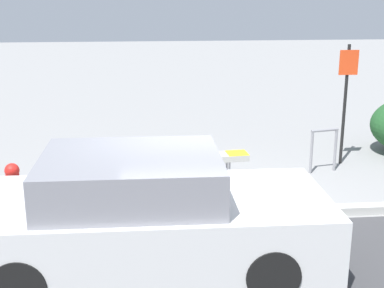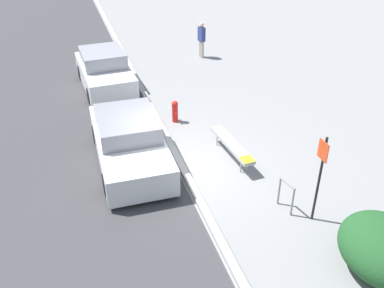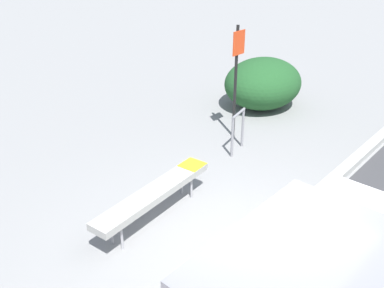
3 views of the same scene
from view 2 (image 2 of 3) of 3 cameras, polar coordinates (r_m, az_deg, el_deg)
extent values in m
plane|color=gray|center=(12.22, -1.33, -3.38)|extent=(60.00, 60.00, 0.00)
cube|color=#A8A8A3|center=(12.18, -1.34, -3.13)|extent=(60.00, 0.20, 0.13)
cylinder|color=#99999E|center=(13.24, 3.35, 0.58)|extent=(0.04, 0.04, 0.39)
cylinder|color=#99999E|center=(12.07, 6.52, -2.96)|extent=(0.04, 0.04, 0.39)
cylinder|color=#99999E|center=(13.31, 4.11, 0.74)|extent=(0.04, 0.04, 0.39)
cylinder|color=#99999E|center=(12.15, 7.33, -2.76)|extent=(0.04, 0.04, 0.39)
cube|color=#999993|center=(12.55, 5.31, -0.05)|extent=(2.26, 0.54, 0.11)
cube|color=yellow|center=(11.83, 7.38, -2.02)|extent=(0.39, 0.37, 0.01)
cylinder|color=gray|center=(10.97, 11.53, -6.17)|extent=(0.05, 0.05, 0.80)
cylinder|color=gray|center=(10.69, 13.25, -7.56)|extent=(0.05, 0.05, 0.80)
cylinder|color=gray|center=(10.59, 12.62, -5.16)|extent=(0.55, 0.17, 0.05)
cylinder|color=black|center=(10.26, 16.57, -4.69)|extent=(0.06, 0.06, 2.30)
cube|color=red|center=(9.80, 17.09, -0.86)|extent=(0.36, 0.02, 0.46)
cylinder|color=red|center=(14.54, -2.28, 4.09)|extent=(0.20, 0.20, 0.60)
sphere|color=red|center=(14.38, -2.31, 5.35)|extent=(0.22, 0.22, 0.22)
cylinder|color=red|center=(14.63, -2.43, 4.54)|extent=(0.08, 0.07, 0.07)
cylinder|color=red|center=(14.39, -2.13, 4.06)|extent=(0.08, 0.07, 0.07)
ellipsoid|color=#1E4C23|center=(9.80, 24.25, -12.66)|extent=(2.03, 1.75, 1.20)
cylinder|color=#B7AD99|center=(20.39, 1.13, 12.61)|extent=(0.15, 0.15, 0.77)
cylinder|color=#B7AD99|center=(20.26, 1.38, 12.47)|extent=(0.15, 0.15, 0.77)
cube|color=navy|center=(20.10, 1.28, 14.44)|extent=(0.41, 0.28, 0.64)
sphere|color=beige|center=(19.98, 1.29, 15.62)|extent=(0.22, 0.22, 0.22)
cylinder|color=black|center=(11.55, -2.97, -3.93)|extent=(0.60, 0.19, 0.60)
cylinder|color=black|center=(11.36, -11.31, -5.28)|extent=(0.60, 0.19, 0.60)
cylinder|color=black|center=(13.76, -5.69, 2.26)|extent=(0.60, 0.19, 0.60)
cylinder|color=black|center=(13.60, -12.67, 1.21)|extent=(0.60, 0.19, 0.60)
cube|color=silver|center=(12.41, -8.30, -0.32)|extent=(4.32, 1.89, 0.77)
cube|color=gray|center=(12.24, -8.66, 2.61)|extent=(2.08, 1.67, 0.54)
cylinder|color=black|center=(16.49, -7.88, 7.27)|extent=(0.61, 0.21, 0.60)
cylinder|color=black|center=(16.26, -13.43, 6.33)|extent=(0.61, 0.21, 0.60)
cylinder|color=black|center=(18.67, -9.67, 10.06)|extent=(0.61, 0.21, 0.60)
cylinder|color=black|center=(18.46, -14.61, 9.24)|extent=(0.61, 0.21, 0.60)
cube|color=white|center=(17.36, -11.50, 9.00)|extent=(3.96, 1.96, 0.80)
cube|color=gray|center=(17.27, -11.83, 11.21)|extent=(1.94, 1.68, 0.56)
camera|label=1|loc=(12.03, -38.35, 6.32)|focal=50.00mm
camera|label=3|loc=(13.77, -15.93, 17.17)|focal=40.00mm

